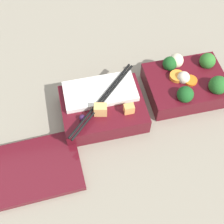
{
  "coord_description": "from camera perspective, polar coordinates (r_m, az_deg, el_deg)",
  "views": [
    {
      "loc": [
        0.18,
        0.39,
        0.59
      ],
      "look_at": [
        0.1,
        0.04,
        0.04
      ],
      "focal_mm": 50.0,
      "sensor_mm": 36.0,
      "label": 1
    }
  ],
  "objects": [
    {
      "name": "ground_plane",
      "position": [
        0.73,
        6.87,
        2.24
      ],
      "size": [
        3.0,
        3.0,
        0.0
      ],
      "primitive_type": "plane",
      "color": "gray"
    },
    {
      "name": "bento_tray_vegetable",
      "position": [
        0.74,
        13.59,
        5.18
      ],
      "size": [
        0.18,
        0.14,
        0.08
      ],
      "color": "#510F19",
      "rests_on": "ground_plane"
    },
    {
      "name": "bento_tray_rice",
      "position": [
        0.69,
        -1.7,
        0.95
      ],
      "size": [
        0.18,
        0.17,
        0.07
      ],
      "color": "#510F19",
      "rests_on": "ground_plane"
    },
    {
      "name": "bento_lid",
      "position": [
        0.65,
        -13.56,
        -9.99
      ],
      "size": [
        0.18,
        0.14,
        0.01
      ],
      "primitive_type": "cube",
      "rotation": [
        0.0,
        0.0,
        0.04
      ],
      "color": "#510F19",
      "rests_on": "ground_plane"
    }
  ]
}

